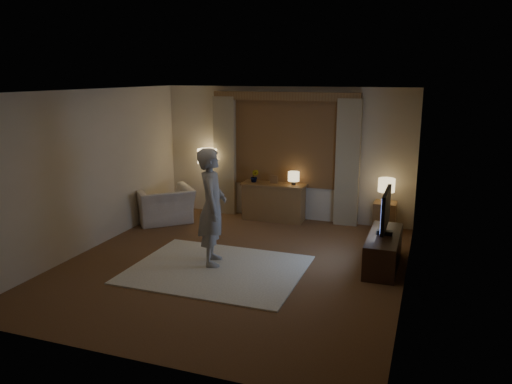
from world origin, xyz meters
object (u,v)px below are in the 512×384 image
at_px(sideboard, 274,203).
at_px(armchair, 164,205).
at_px(side_table, 385,217).
at_px(person, 212,207).
at_px(tv_stand, 383,250).

height_order(sideboard, armchair, sideboard).
distance_m(sideboard, side_table, 2.15).
bearing_deg(sideboard, person, -93.23).
xyz_separation_m(side_table, person, (-2.29, -2.52, 0.62)).
distance_m(tv_stand, person, 2.65).
relative_size(sideboard, tv_stand, 0.86).
relative_size(side_table, tv_stand, 0.40).
bearing_deg(side_table, tv_stand, -84.95).
xyz_separation_m(tv_stand, person, (-2.45, -0.78, 0.65)).
xyz_separation_m(sideboard, side_table, (2.15, -0.05, -0.07)).
bearing_deg(person, armchair, 26.91).
height_order(side_table, person, person).
distance_m(sideboard, armchair, 2.15).
xyz_separation_m(sideboard, armchair, (-1.97, -0.85, -0.01)).
bearing_deg(person, tv_stand, -92.03).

